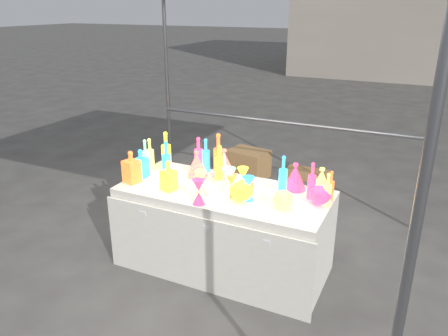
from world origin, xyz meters
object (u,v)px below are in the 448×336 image
at_px(hourglass_0, 231,185).
at_px(globe_0, 242,192).
at_px(lampshade_0, 197,164).
at_px(decanter_0, 169,176).
at_px(bottle_0, 166,150).
at_px(display_table, 224,229).
at_px(cardboard_box_closed, 248,164).

height_order(hourglass_0, globe_0, hourglass_0).
bearing_deg(hourglass_0, lampshade_0, 150.17).
bearing_deg(decanter_0, globe_0, 20.63).
height_order(bottle_0, hourglass_0, bottle_0).
height_order(bottle_0, decanter_0, bottle_0).
distance_m(decanter_0, lampshade_0, 0.39).
distance_m(decanter_0, globe_0, 0.65).
bearing_deg(display_table, bottle_0, 159.90).
xyz_separation_m(bottle_0, globe_0, (0.96, -0.39, -0.11)).
height_order(display_table, hourglass_0, hourglass_0).
height_order(cardboard_box_closed, decanter_0, decanter_0).
distance_m(decanter_0, hourglass_0, 0.54).
xyz_separation_m(globe_0, lampshade_0, (-0.58, 0.31, 0.05)).
height_order(display_table, decanter_0, decanter_0).
relative_size(display_table, lampshade_0, 7.67).
xyz_separation_m(hourglass_0, lampshade_0, (-0.47, 0.27, 0.03)).
bearing_deg(lampshade_0, bottle_0, 172.50).
xyz_separation_m(cardboard_box_closed, lampshade_0, (0.29, -1.94, 0.68)).
distance_m(display_table, bottle_0, 0.97).
bearing_deg(hourglass_0, globe_0, -19.82).
relative_size(bottle_0, lampshade_0, 1.49).
relative_size(decanter_0, lampshade_0, 1.10).
bearing_deg(display_table, lampshade_0, 152.12).
height_order(globe_0, lampshade_0, lampshade_0).
xyz_separation_m(cardboard_box_closed, hourglass_0, (0.76, -2.21, 0.65)).
distance_m(globe_0, lampshade_0, 0.66).
bearing_deg(hourglass_0, decanter_0, -167.36).
distance_m(display_table, hourglass_0, 0.49).
bearing_deg(lampshade_0, cardboard_box_closed, 102.76).
distance_m(bottle_0, globe_0, 1.05).
xyz_separation_m(cardboard_box_closed, decanter_0, (0.23, -2.33, 0.69)).
bearing_deg(decanter_0, bottle_0, 138.40).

